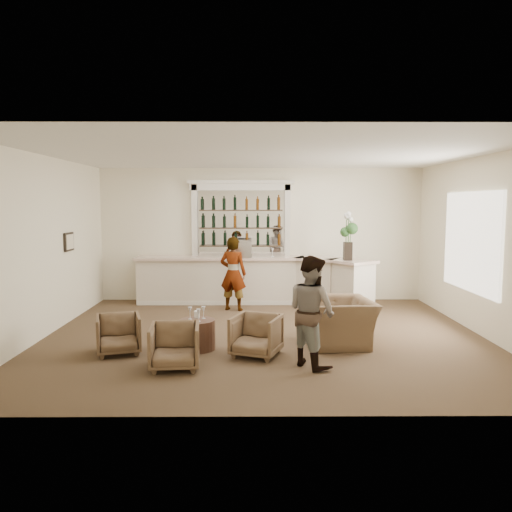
{
  "coord_description": "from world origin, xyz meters",
  "views": [
    {
      "loc": [
        -0.21,
        -8.98,
        2.42
      ],
      "look_at": [
        -0.14,
        0.9,
        1.39
      ],
      "focal_mm": 35.0,
      "sensor_mm": 36.0,
      "label": 1
    }
  ],
  "objects": [
    {
      "name": "bar_counter",
      "position": [
        -0.16,
        3.0,
        0.57
      ],
      "size": [
        5.72,
        1.8,
        1.14
      ],
      "color": "beige",
      "rests_on": "ground"
    },
    {
      "name": "espresso_machine",
      "position": [
        -0.48,
        2.92,
        1.35
      ],
      "size": [
        0.48,
        0.41,
        0.41
      ],
      "primitive_type": "cube",
      "rotation": [
        0.0,
        0.0,
        0.02
      ],
      "color": "#B6B6BB",
      "rests_on": "bar_counter"
    },
    {
      "name": "wine_glass_tbl_a",
      "position": [
        -1.26,
        -0.8,
        0.6
      ],
      "size": [
        0.07,
        0.07,
        0.21
      ],
      "primitive_type": null,
      "color": "white",
      "rests_on": "cocktail_table"
    },
    {
      "name": "wine_glass_tbl_b",
      "position": [
        -1.04,
        -0.75,
        0.6
      ],
      "size": [
        0.07,
        0.07,
        0.21
      ],
      "primitive_type": null,
      "color": "white",
      "rests_on": "cocktail_table"
    },
    {
      "name": "ground",
      "position": [
        0.0,
        0.0,
        0.0
      ],
      "size": [
        8.0,
        8.0,
        0.0
      ],
      "primitive_type": "plane",
      "color": "brown",
      "rests_on": "ground"
    },
    {
      "name": "cocktail_table",
      "position": [
        -1.14,
        -0.83,
        0.25
      ],
      "size": [
        0.6,
        0.6,
        0.5
      ],
      "primitive_type": "cylinder",
      "color": "#462B1E",
      "rests_on": "ground"
    },
    {
      "name": "armchair_far",
      "position": [
        1.31,
        -0.52,
        0.39
      ],
      "size": [
        1.19,
        1.32,
        0.78
      ],
      "primitive_type": "imported",
      "rotation": [
        0.0,
        0.0,
        -1.45
      ],
      "color": "brown",
      "rests_on": "ground"
    },
    {
      "name": "wine_glass_bar_right",
      "position": [
        -0.69,
        2.98,
        1.25
      ],
      "size": [
        0.07,
        0.07,
        0.21
      ],
      "primitive_type": null,
      "color": "white",
      "rests_on": "bar_counter"
    },
    {
      "name": "wine_glass_tbl_c",
      "position": [
        -1.1,
        -0.96,
        0.6
      ],
      "size": [
        0.07,
        0.07,
        0.21
      ],
      "primitive_type": null,
      "color": "white",
      "rests_on": "cocktail_table"
    },
    {
      "name": "guest",
      "position": [
        0.67,
        -1.69,
        0.83
      ],
      "size": [
        0.98,
        1.02,
        1.67
      ],
      "primitive_type": "imported",
      "rotation": [
        0.0,
        0.0,
        2.18
      ],
      "color": "gray",
      "rests_on": "ground"
    },
    {
      "name": "flower_vase",
      "position": [
        1.96,
        2.33,
        1.76
      ],
      "size": [
        0.29,
        0.29,
        1.1
      ],
      "color": "black",
      "rests_on": "bar_counter"
    },
    {
      "name": "sommelier",
      "position": [
        -0.66,
        2.24,
        0.84
      ],
      "size": [
        0.71,
        0.56,
        1.69
      ],
      "primitive_type": "imported",
      "rotation": [
        0.0,
        0.0,
        2.85
      ],
      "color": "gray",
      "rests_on": "ground"
    },
    {
      "name": "armchair_right",
      "position": [
        -0.15,
        -1.21,
        0.33
      ],
      "size": [
        0.92,
        0.93,
        0.67
      ],
      "primitive_type": "imported",
      "rotation": [
        0.0,
        0.0,
        -0.35
      ],
      "color": "brown",
      "rests_on": "ground"
    },
    {
      "name": "armchair_left",
      "position": [
        -2.39,
        -1.06,
        0.32
      ],
      "size": [
        0.86,
        0.87,
        0.64
      ],
      "primitive_type": "imported",
      "rotation": [
        0.0,
        0.0,
        0.3
      ],
      "color": "brown",
      "rests_on": "ground"
    },
    {
      "name": "back_bar_alcove",
      "position": [
        -0.5,
        3.41,
        2.03
      ],
      "size": [
        2.64,
        0.25,
        3.0
      ],
      "color": "white",
      "rests_on": "ground"
    },
    {
      "name": "wine_glass_bar_left",
      "position": [
        0.27,
        3.06,
        1.25
      ],
      "size": [
        0.07,
        0.07,
        0.21
      ],
      "primitive_type": null,
      "color": "white",
      "rests_on": "bar_counter"
    },
    {
      "name": "armchair_center",
      "position": [
        -1.36,
        -1.81,
        0.33
      ],
      "size": [
        0.78,
        0.8,
        0.67
      ],
      "primitive_type": "imported",
      "rotation": [
        0.0,
        0.0,
        0.09
      ],
      "color": "brown",
      "rests_on": "ground"
    },
    {
      "name": "room_shell",
      "position": [
        0.16,
        0.71,
        2.34
      ],
      "size": [
        8.04,
        7.02,
        3.32
      ],
      "color": "#F4EACB",
      "rests_on": "ground"
    },
    {
      "name": "napkin_holder",
      "position": [
        -1.16,
        -0.69,
        0.56
      ],
      "size": [
        0.08,
        0.08,
        0.12
      ],
      "primitive_type": "cube",
      "color": "white",
      "rests_on": "cocktail_table"
    }
  ]
}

